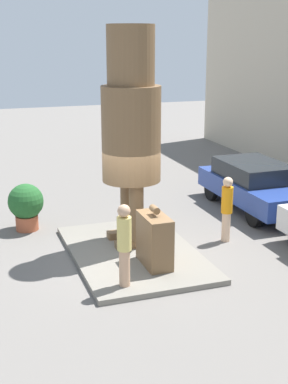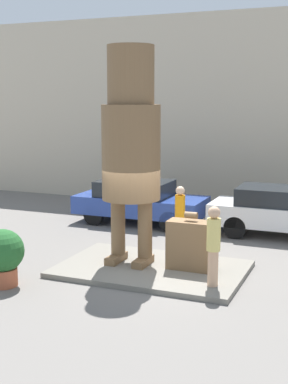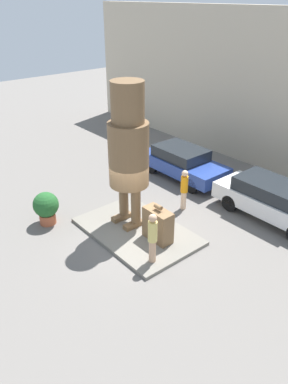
# 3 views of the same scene
# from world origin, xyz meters

# --- Properties ---
(ground_plane) EXTENTS (60.00, 60.00, 0.00)m
(ground_plane) POSITION_xyz_m (0.00, 0.00, 0.00)
(ground_plane) COLOR slate
(pedestal) EXTENTS (4.53, 2.96, 0.13)m
(pedestal) POSITION_xyz_m (0.00, 0.00, 0.06)
(pedestal) COLOR slate
(pedestal) RESTS_ON ground_plane
(building_backdrop) EXTENTS (28.00, 0.60, 7.49)m
(building_backdrop) POSITION_xyz_m (0.00, 8.83, 3.74)
(building_backdrop) COLOR beige
(building_backdrop) RESTS_ON ground_plane
(statue_figure) EXTENTS (1.45, 1.45, 5.34)m
(statue_figure) POSITION_xyz_m (-0.61, 0.15, 3.25)
(statue_figure) COLOR brown
(statue_figure) RESTS_ON pedestal
(giant_suitcase) EXTENTS (1.11, 0.53, 1.41)m
(giant_suitcase) POSITION_xyz_m (0.93, 0.19, 0.73)
(giant_suitcase) COLOR brown
(giant_suitcase) RESTS_ON pedestal
(tourist) EXTENTS (0.30, 0.30, 1.79)m
(tourist) POSITION_xyz_m (1.75, -0.77, 1.11)
(tourist) COLOR tan
(tourist) RESTS_ON pedestal
(parked_car_blue) EXTENTS (4.41, 1.89, 1.47)m
(parked_car_blue) POSITION_xyz_m (-2.34, 4.73, 0.80)
(parked_car_blue) COLOR #284293
(parked_car_blue) RESTS_ON ground_plane
(parked_car_white) EXTENTS (4.77, 1.82, 1.53)m
(parked_car_white) POSITION_xyz_m (2.59, 4.75, 0.82)
(parked_car_white) COLOR silver
(parked_car_white) RESTS_ON ground_plane
(planter_pot) EXTENTS (0.98, 0.98, 1.32)m
(planter_pot) POSITION_xyz_m (-2.74, -2.24, 0.74)
(planter_pot) COLOR #AD5638
(planter_pot) RESTS_ON ground_plane
(worker_hivis) EXTENTS (0.30, 0.30, 1.74)m
(worker_hivis) POSITION_xyz_m (-0.15, 2.60, 0.95)
(worker_hivis) COLOR beige
(worker_hivis) RESTS_ON ground_plane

